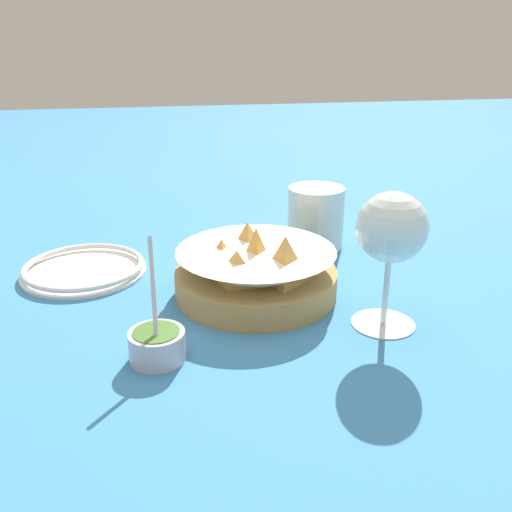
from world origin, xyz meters
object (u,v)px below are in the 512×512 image
at_px(sauce_cup, 157,343).
at_px(food_basket, 255,272).
at_px(wine_glass, 392,232).
at_px(side_plate, 84,268).
at_px(beer_mug, 315,219).

bearing_deg(sauce_cup, food_basket, -43.32).
distance_m(wine_glass, side_plate, 0.44).
height_order(beer_mug, side_plate, beer_mug).
relative_size(sauce_cup, side_plate, 0.71).
xyz_separation_m(sauce_cup, side_plate, (0.25, 0.10, -0.01)).
height_order(sauce_cup, beer_mug, sauce_cup).
xyz_separation_m(food_basket, sauce_cup, (-0.14, 0.13, -0.01)).
height_order(wine_glass, side_plate, wine_glass).
bearing_deg(side_plate, food_basket, -115.77).
bearing_deg(wine_glass, beer_mug, 2.13).
relative_size(food_basket, side_plate, 1.20).
height_order(food_basket, sauce_cup, sauce_cup).
xyz_separation_m(wine_glass, side_plate, (0.22, 0.37, -0.11)).
xyz_separation_m(food_basket, beer_mug, (0.16, -0.13, 0.01)).
bearing_deg(sauce_cup, side_plate, 21.97).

